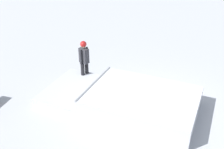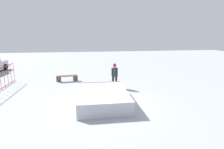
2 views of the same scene
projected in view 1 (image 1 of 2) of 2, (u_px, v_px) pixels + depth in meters
name	position (u px, v px, depth m)	size (l,w,h in m)	color
ground_plane	(146.00, 110.00, 9.23)	(60.00, 60.00, 0.00)	#A8AAB2
skate_ramp	(129.00, 100.00, 9.20)	(5.44, 2.69, 0.74)	#B0B3BB
skater	(84.00, 58.00, 10.58)	(0.43, 0.42, 1.73)	black
skateboard	(84.00, 76.00, 11.26)	(0.81, 0.30, 0.09)	#593314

